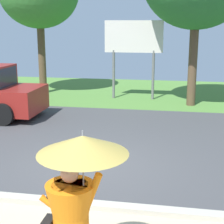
# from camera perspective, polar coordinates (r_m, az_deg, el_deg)

# --- Properties ---
(ground_plane) EXTENTS (40.00, 22.00, 0.20)m
(ground_plane) POSITION_cam_1_polar(r_m,az_deg,el_deg) (11.49, -0.27, -3.22)
(ground_plane) COLOR #424244
(monk_pedestrian) EXTENTS (1.11, 1.08, 2.13)m
(monk_pedestrian) POSITION_cam_1_polar(r_m,az_deg,el_deg) (4.50, -6.06, -15.13)
(monk_pedestrian) COLOR orange
(monk_pedestrian) RESTS_ON ground_plane
(roadside_billboard) EXTENTS (2.60, 0.12, 3.50)m
(roadside_billboard) POSITION_cam_1_polar(r_m,az_deg,el_deg) (16.16, 3.47, 11.04)
(roadside_billboard) COLOR slate
(roadside_billboard) RESTS_ON ground_plane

